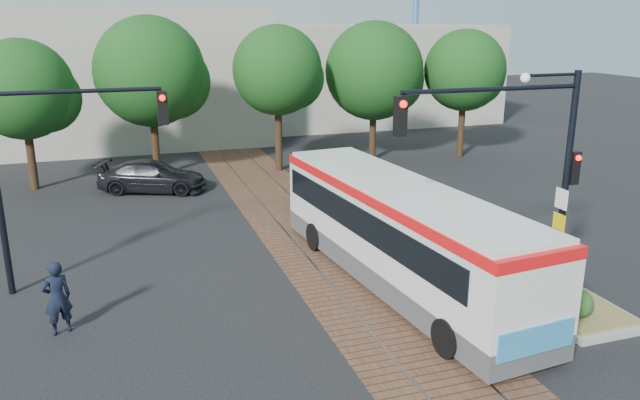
{
  "coord_description": "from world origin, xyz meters",
  "views": [
    {
      "loc": [
        -6.37,
        -14.14,
        7.49
      ],
      "look_at": [
        0.03,
        4.98,
        1.6
      ],
      "focal_mm": 35.0,
      "sensor_mm": 36.0,
      "label": 1
    }
  ],
  "objects_px": {
    "officer": "(57,298)",
    "traffic_island": "(548,284)",
    "city_bus": "(399,229)",
    "parked_car": "(152,176)",
    "signal_pole_main": "(530,152)",
    "signal_pole_left": "(39,157)"
  },
  "relations": [
    {
      "from": "city_bus",
      "to": "signal_pole_left",
      "type": "bearing_deg",
      "value": 158.0
    },
    {
      "from": "officer",
      "to": "parked_car",
      "type": "height_order",
      "value": "officer"
    },
    {
      "from": "city_bus",
      "to": "signal_pole_main",
      "type": "relative_size",
      "value": 1.9
    },
    {
      "from": "city_bus",
      "to": "traffic_island",
      "type": "relative_size",
      "value": 2.19
    },
    {
      "from": "city_bus",
      "to": "parked_car",
      "type": "bearing_deg",
      "value": 109.89
    },
    {
      "from": "traffic_island",
      "to": "parked_car",
      "type": "bearing_deg",
      "value": 123.32
    },
    {
      "from": "traffic_island",
      "to": "signal_pole_main",
      "type": "relative_size",
      "value": 0.87
    },
    {
      "from": "officer",
      "to": "traffic_island",
      "type": "bearing_deg",
      "value": 150.59
    },
    {
      "from": "traffic_island",
      "to": "parked_car",
      "type": "xyz_separation_m",
      "value": [
        -9.73,
        14.8,
        0.36
      ]
    },
    {
      "from": "traffic_island",
      "to": "parked_car",
      "type": "distance_m",
      "value": 17.72
    },
    {
      "from": "signal_pole_main",
      "to": "officer",
      "type": "distance_m",
      "value": 12.47
    },
    {
      "from": "parked_car",
      "to": "traffic_island",
      "type": "bearing_deg",
      "value": -126.05
    },
    {
      "from": "traffic_island",
      "to": "parked_car",
      "type": "height_order",
      "value": "parked_car"
    },
    {
      "from": "traffic_island",
      "to": "city_bus",
      "type": "bearing_deg",
      "value": 150.33
    },
    {
      "from": "signal_pole_main",
      "to": "signal_pole_left",
      "type": "bearing_deg",
      "value": 158.55
    },
    {
      "from": "signal_pole_left",
      "to": "officer",
      "type": "relative_size",
      "value": 3.18
    },
    {
      "from": "signal_pole_left",
      "to": "parked_car",
      "type": "distance_m",
      "value": 10.96
    },
    {
      "from": "signal_pole_main",
      "to": "signal_pole_left",
      "type": "relative_size",
      "value": 1.0
    },
    {
      "from": "traffic_island",
      "to": "parked_car",
      "type": "relative_size",
      "value": 1.09
    },
    {
      "from": "signal_pole_main",
      "to": "signal_pole_left",
      "type": "height_order",
      "value": "signal_pole_main"
    },
    {
      "from": "signal_pole_main",
      "to": "signal_pole_left",
      "type": "distance_m",
      "value": 13.14
    },
    {
      "from": "traffic_island",
      "to": "officer",
      "type": "distance_m",
      "value": 13.03
    }
  ]
}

